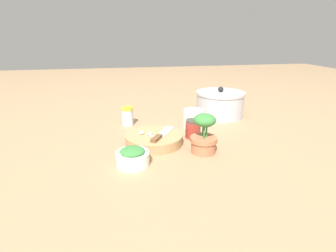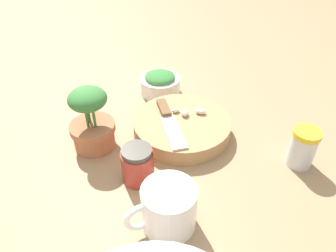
% 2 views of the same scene
% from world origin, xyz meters
% --- Properties ---
extents(ground_plane, '(5.00, 5.00, 0.00)m').
position_xyz_m(ground_plane, '(0.00, 0.00, 0.00)').
color(ground_plane, '#997A56').
extents(cutting_board, '(0.23, 0.23, 0.04)m').
position_xyz_m(cutting_board, '(-0.00, -0.07, 0.02)').
color(cutting_board, tan).
rests_on(cutting_board, ground_plane).
extents(chef_knife, '(0.17, 0.12, 0.01)m').
position_xyz_m(chef_knife, '(0.02, -0.04, 0.04)').
color(chef_knife, brown).
rests_on(chef_knife, cutting_board).
extents(garlic_cloves, '(0.07, 0.06, 0.01)m').
position_xyz_m(garlic_cloves, '(0.00, -0.10, 0.05)').
color(garlic_cloves, silver).
rests_on(garlic_cloves, cutting_board).
extents(herb_bowl, '(0.11, 0.11, 0.06)m').
position_xyz_m(herb_bowl, '(0.17, -0.16, 0.03)').
color(herb_bowl, white).
rests_on(herb_bowl, ground_plane).
extents(spice_jar, '(0.06, 0.06, 0.09)m').
position_xyz_m(spice_jar, '(-0.25, -0.16, 0.04)').
color(spice_jar, silver).
rests_on(spice_jar, ground_plane).
extents(coffee_mug, '(0.10, 0.12, 0.09)m').
position_xyz_m(coffee_mug, '(-0.15, 0.14, 0.04)').
color(coffee_mug, white).
rests_on(coffee_mug, ground_plane).
extents(honey_jar, '(0.07, 0.07, 0.08)m').
position_xyz_m(honey_jar, '(-0.03, 0.10, 0.04)').
color(honey_jar, '#9E3328').
rests_on(honey_jar, ground_plane).
extents(stock_pot, '(0.25, 0.25, 0.16)m').
position_xyz_m(stock_pot, '(-0.31, 0.33, 0.07)').
color(stock_pot, '#B2B2B7').
rests_on(stock_pot, ground_plane).
extents(potted_herb, '(0.10, 0.10, 0.15)m').
position_xyz_m(potted_herb, '(0.11, 0.10, 0.06)').
color(potted_herb, '#B26B47').
rests_on(potted_herb, ground_plane).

